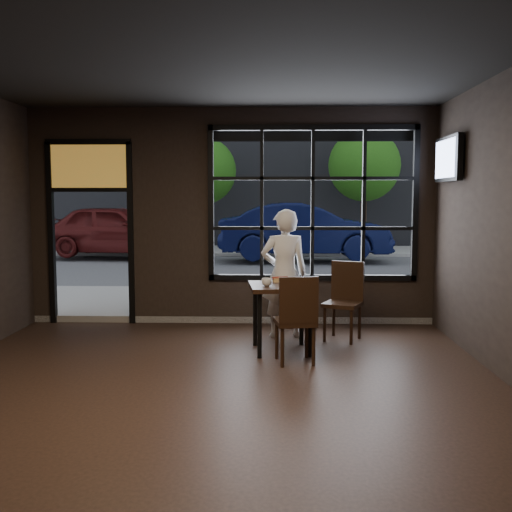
{
  "coord_description": "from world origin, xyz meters",
  "views": [
    {
      "loc": [
        0.6,
        -5.35,
        1.91
      ],
      "look_at": [
        0.4,
        2.2,
        1.15
      ],
      "focal_mm": 42.0,
      "sensor_mm": 36.0,
      "label": 1
    }
  ],
  "objects_px": {
    "man": "(284,274)",
    "navy_car": "(304,231)",
    "chair_near": "(295,319)",
    "cafe_table": "(282,318)"
  },
  "relations": [
    {
      "from": "cafe_table",
      "to": "navy_car",
      "type": "xyz_separation_m",
      "value": [
        0.82,
        10.05,
        0.49
      ]
    },
    {
      "from": "cafe_table",
      "to": "man",
      "type": "xyz_separation_m",
      "value": [
        0.05,
        0.74,
        0.45
      ]
    },
    {
      "from": "man",
      "to": "chair_near",
      "type": "bearing_deg",
      "value": 87.53
    },
    {
      "from": "chair_near",
      "to": "man",
      "type": "relative_size",
      "value": 0.59
    },
    {
      "from": "cafe_table",
      "to": "chair_near",
      "type": "bearing_deg",
      "value": -80.54
    },
    {
      "from": "navy_car",
      "to": "chair_near",
      "type": "bearing_deg",
      "value": 175.19
    },
    {
      "from": "man",
      "to": "navy_car",
      "type": "height_order",
      "value": "man"
    },
    {
      "from": "man",
      "to": "navy_car",
      "type": "xyz_separation_m",
      "value": [
        0.77,
        9.31,
        0.04
      ]
    },
    {
      "from": "cafe_table",
      "to": "man",
      "type": "height_order",
      "value": "man"
    },
    {
      "from": "cafe_table",
      "to": "navy_car",
      "type": "relative_size",
      "value": 0.17
    }
  ]
}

